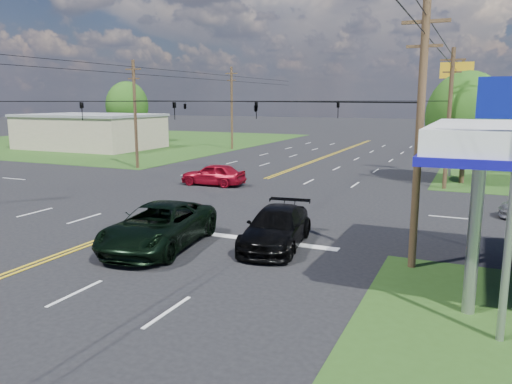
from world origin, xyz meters
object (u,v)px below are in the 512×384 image
at_px(tree_far_l, 127,106).
at_px(suv_black, 276,228).
at_px(pole_left_far, 232,107).
at_px(pickup_dkgreen, 159,226).
at_px(retail_nw, 91,132).
at_px(tree_right_b, 498,120).
at_px(pole_ne, 449,117).
at_px(tree_right_a, 466,117).
at_px(pole_right_far, 460,109).
at_px(pole_se, 419,134).
at_px(pole_nw, 135,113).

bearing_deg(tree_far_l, suv_black, -45.77).
height_order(pole_left_far, suv_black, pole_left_far).
relative_size(tree_far_l, pickup_dkgreen, 1.33).
relative_size(retail_nw, tree_right_b, 2.26).
bearing_deg(pole_ne, suv_black, -107.66).
height_order(pole_ne, tree_right_a, pole_ne).
bearing_deg(pole_ne, pole_right_far, 90.00).
xyz_separation_m(retail_nw, pole_se, (43.00, -31.00, 2.92)).
distance_m(retail_nw, suv_black, 48.30).
bearing_deg(suv_black, tree_right_a, 64.47).
bearing_deg(suv_black, pole_ne, 64.59).
relative_size(tree_right_b, tree_far_l, 0.81).
bearing_deg(tree_right_a, suv_black, -107.78).
distance_m(tree_right_b, pickup_dkgreen, 37.33).
distance_m(tree_right_b, suv_black, 33.91).
bearing_deg(pole_left_far, retail_nw, -160.56).
height_order(tree_right_b, pickup_dkgreen, tree_right_b).
relative_size(pole_se, pickup_dkgreen, 1.45).
relative_size(pole_nw, pole_right_far, 0.95).
bearing_deg(pickup_dkgreen, tree_far_l, 121.81).
xyz_separation_m(retail_nw, tree_right_a, (44.00, -10.00, 2.87)).
xyz_separation_m(retail_nw, suv_black, (37.43, -30.50, -1.19)).
bearing_deg(pole_right_far, pole_se, -90.00).
relative_size(retail_nw, suv_black, 2.87).
bearing_deg(tree_right_b, pole_nw, -153.05).
height_order(pole_nw, tree_right_a, pole_nw).
xyz_separation_m(pole_left_far, tree_right_b, (29.50, -4.00, -0.95)).
bearing_deg(retail_nw, tree_right_a, -12.80).
height_order(tree_right_b, tree_far_l, tree_far_l).
bearing_deg(pole_ne, pole_nw, 180.00).
distance_m(tree_far_l, pickup_dkgreen, 55.34).
height_order(retail_nw, pole_right_far, pole_right_far).
xyz_separation_m(pole_left_far, pickup_dkgreen, (16.00, -38.65, -4.26)).
bearing_deg(pole_left_far, tree_right_b, -7.72).
relative_size(retail_nw, pole_right_far, 1.60).
relative_size(tree_right_a, tree_right_b, 1.15).
relative_size(pole_se, pole_ne, 1.00).
distance_m(pole_ne, tree_far_l, 50.54).
height_order(pole_right_far, tree_far_l, pole_right_far).
xyz_separation_m(tree_right_a, tree_far_l, (-46.00, 20.00, 0.33)).
distance_m(pole_ne, pole_right_far, 19.00).
height_order(retail_nw, tree_right_a, tree_right_a).
bearing_deg(pole_nw, pole_se, -34.70).
distance_m(pole_se, pole_nw, 31.62).
xyz_separation_m(pole_se, suv_black, (-5.57, 0.50, -4.11)).
xyz_separation_m(pole_nw, pole_ne, (26.00, 0.00, 0.00)).
xyz_separation_m(pickup_dkgreen, suv_black, (4.43, 2.15, -0.10)).
relative_size(retail_nw, pole_ne, 1.68).
distance_m(pole_se, tree_far_l, 60.88).
bearing_deg(retail_nw, pole_right_far, 7.94).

